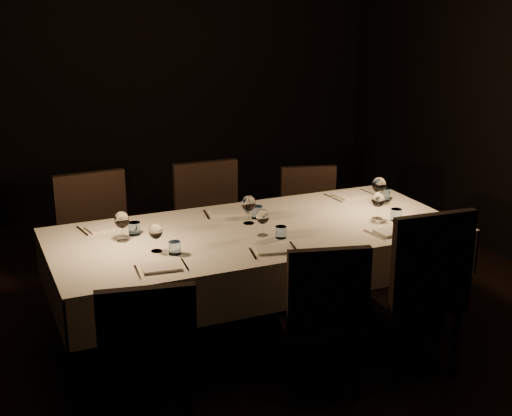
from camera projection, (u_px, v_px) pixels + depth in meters
name	position (u px, v px, depth m)	size (l,w,h in m)	color
room	(256.00, 111.00, 4.17)	(5.01, 6.01, 3.01)	black
dining_table	(256.00, 241.00, 4.42)	(2.52, 1.12, 0.76)	black
chair_near_left	(147.00, 359.00, 3.37)	(0.52, 0.52, 0.93)	black
place_setting_near_left	(162.00, 246.00, 3.94)	(0.31, 0.39, 0.17)	silver
chair_near_center	(323.00, 312.00, 3.87)	(0.54, 0.54, 0.92)	black
place_setting_near_center	(270.00, 230.00, 4.19)	(0.32, 0.39, 0.17)	silver
chair_near_right	(417.00, 285.00, 4.07)	(0.53, 0.53, 1.04)	black
place_setting_near_right	(387.00, 213.00, 4.49)	(0.33, 0.40, 0.18)	silver
chair_far_left	(98.00, 242.00, 4.79)	(0.51, 0.51, 1.00)	black
place_setting_far_left	(120.00, 225.00, 4.27)	(0.34, 0.40, 0.18)	silver
chair_far_center	(212.00, 226.00, 5.13)	(0.49, 0.49, 0.99)	black
place_setting_far_center	(244.00, 208.00, 4.57)	(0.34, 0.41, 0.18)	silver
chair_far_right	(310.00, 220.00, 5.42)	(0.52, 0.52, 0.88)	black
place_setting_far_right	(372.00, 191.00, 4.93)	(0.37, 0.42, 0.20)	silver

